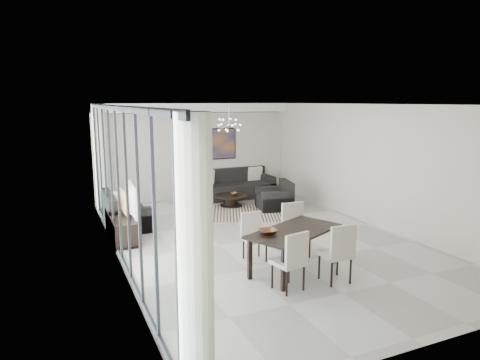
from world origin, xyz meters
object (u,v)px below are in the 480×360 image
coffee_table (231,200)px  television (127,200)px  sofa_main (234,188)px  tv_console (121,227)px  dining_table (294,235)px

coffee_table → television: bearing=-151.1°
sofa_main → tv_console: (-3.87, -2.76, -0.04)m
tv_console → dining_table: size_ratio=0.82×
coffee_table → sofa_main: sofa_main is taller
coffee_table → dining_table: size_ratio=0.46×
tv_console → television: (0.16, -0.03, 0.60)m
coffee_table → television: (-3.18, -1.75, 0.67)m
coffee_table → sofa_main: bearing=62.9°
television → dining_table: (2.37, -3.07, -0.19)m
sofa_main → tv_console: bearing=-144.5°
sofa_main → television: (-3.71, -2.79, 0.56)m
tv_console → dining_table: dining_table is taller
tv_console → dining_table: 4.02m
television → dining_table: size_ratio=0.59×
tv_console → television: 0.62m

